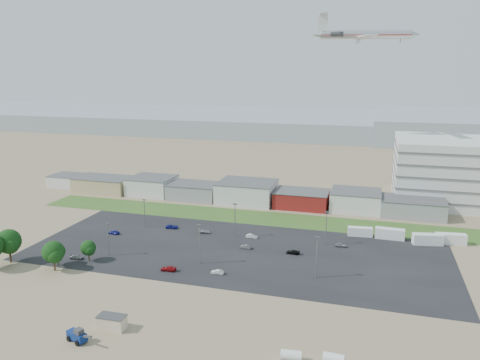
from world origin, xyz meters
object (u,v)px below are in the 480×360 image
at_px(parked_car_13, 217,272).
at_px(telehandler, 77,334).
at_px(portable_shed, 112,322).
at_px(parked_car_12, 293,252).
at_px(parked_car_8, 341,245).
at_px(parked_car_11, 252,236).
at_px(parked_car_6, 205,232).
at_px(box_trailer_a, 360,232).
at_px(parked_car_10, 77,257).
at_px(storage_tank_nw, 291,355).
at_px(parked_car_5, 114,232).
at_px(parked_car_7, 246,247).
at_px(airliner, 366,34).
at_px(parked_car_3, 168,269).
at_px(parked_car_9, 172,227).

bearing_deg(parked_car_13, telehandler, -27.90).
bearing_deg(portable_shed, parked_car_12, 59.21).
xyz_separation_m(parked_car_8, parked_car_11, (-27.25, -0.08, 0.02)).
distance_m(telehandler, parked_car_6, 64.91).
relative_size(box_trailer_a, parked_car_11, 2.04).
distance_m(box_trailer_a, parked_car_10, 85.28).
distance_m(portable_shed, parked_car_12, 57.05).
distance_m(storage_tank_nw, parked_car_10, 71.82).
relative_size(parked_car_6, parked_car_12, 0.98).
bearing_deg(parked_car_13, parked_car_8, 130.03).
xyz_separation_m(box_trailer_a, parked_car_5, (-75.61, -20.17, -0.79)).
bearing_deg(telehandler, parked_car_13, 86.29).
height_order(telehandler, parked_car_7, telehandler).
xyz_separation_m(airliner, parked_car_5, (-72.20, -72.13, -64.15)).
relative_size(parked_car_6, parked_car_10, 0.98).
relative_size(parked_car_6, parked_car_7, 1.12).
xyz_separation_m(parked_car_5, parked_car_13, (41.63, -19.43, -0.07)).
bearing_deg(parked_car_10, parked_car_12, -73.99).
relative_size(storage_tank_nw, parked_car_10, 0.96).
distance_m(airliner, parked_car_12, 98.04).
distance_m(parked_car_3, parked_car_5, 35.67).
xyz_separation_m(portable_shed, parked_car_8, (40.80, 59.01, -0.85)).
bearing_deg(parked_car_13, parked_car_9, -143.08).
relative_size(parked_car_7, parked_car_11, 0.93).
bearing_deg(parked_car_12, parked_car_3, -51.07).
bearing_deg(parked_car_8, box_trailer_a, -26.73).
bearing_deg(parked_car_5, parked_car_7, 95.27).
relative_size(storage_tank_nw, parked_car_5, 1.03).
xyz_separation_m(parked_car_9, parked_car_12, (42.34, -10.88, -0.01)).
height_order(parked_car_5, parked_car_6, parked_car_5).
distance_m(storage_tank_nw, parked_car_13, 39.90).
distance_m(box_trailer_a, parked_car_8, 12.44).
height_order(telehandler, airliner, airliner).
height_order(parked_car_10, parked_car_11, parked_car_11).
bearing_deg(parked_car_9, parked_car_10, 148.97).
bearing_deg(portable_shed, parked_car_13, 67.62).
relative_size(box_trailer_a, parked_car_9, 1.83).
distance_m(parked_car_6, parked_car_10, 40.09).
distance_m(box_trailer_a, parked_car_12, 27.29).
bearing_deg(parked_car_7, storage_tank_nw, 30.73).
xyz_separation_m(storage_tank_nw, airliner, (5.89, 122.91, 63.65)).
height_order(box_trailer_a, parked_car_7, box_trailer_a).
xyz_separation_m(parked_car_7, parked_car_8, (26.66, 9.15, 0.02)).
distance_m(airliner, parked_car_13, 115.94).
bearing_deg(parked_car_3, box_trailer_a, 128.15).
relative_size(box_trailer_a, airliner, 0.18).
relative_size(portable_shed, storage_tank_nw, 1.53).
xyz_separation_m(airliner, parked_car_6, (-44.50, -63.33, -64.22)).
relative_size(parked_car_3, parked_car_5, 1.15).
xyz_separation_m(parked_car_3, parked_car_12, (29.15, 20.60, -0.04)).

